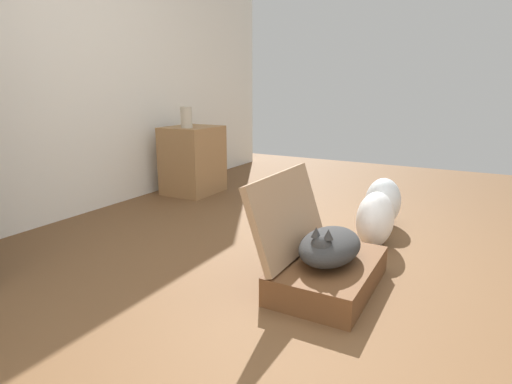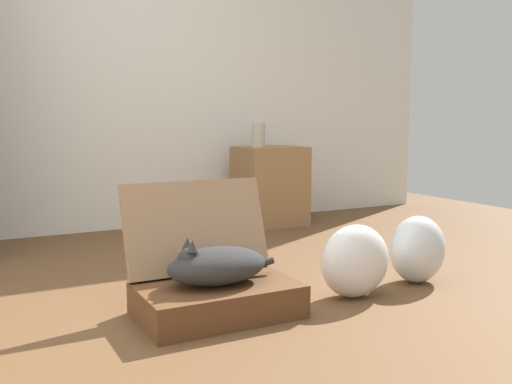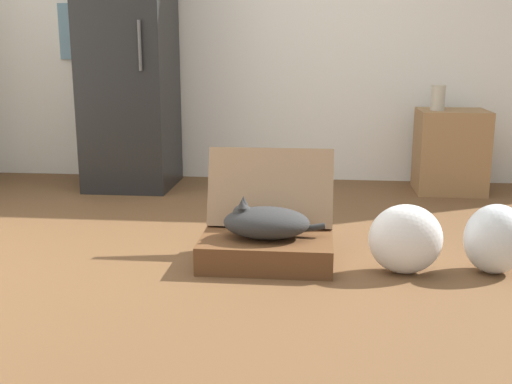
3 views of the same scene
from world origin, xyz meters
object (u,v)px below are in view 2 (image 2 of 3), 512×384
object	(u,v)px
cat	(216,265)
plastic_bag_white	(354,261)
suitcase_base	(217,300)
side_table	(270,186)
vase_tall	(258,135)
plastic_bag_clear	(417,249)

from	to	relation	value
cat	plastic_bag_white	distance (m)	0.70
suitcase_base	cat	world-z (taller)	cat
side_table	vase_tall	world-z (taller)	vase_tall
side_table	cat	bearing A→B (deg)	-125.18
side_table	plastic_bag_clear	bearing A→B (deg)	-94.04
plastic_bag_clear	vase_tall	size ratio (longest dim) A/B	1.87
side_table	vase_tall	distance (m)	0.43
plastic_bag_clear	vase_tall	bearing A→B (deg)	89.99
plastic_bag_white	side_table	distance (m)	1.94
suitcase_base	plastic_bag_clear	bearing A→B (deg)	-0.60
suitcase_base	side_table	xyz separation A→B (m)	(1.25, 1.79, 0.24)
plastic_bag_white	side_table	bearing A→B (deg)	72.92
cat	vase_tall	bearing A→B (deg)	56.99
suitcase_base	cat	xyz separation A→B (m)	(-0.01, 0.00, 0.15)
plastic_bag_white	vase_tall	size ratio (longest dim) A/B	1.93
cat	side_table	size ratio (longest dim) A/B	0.83
suitcase_base	side_table	bearing A→B (deg)	54.97
cat	side_table	distance (m)	2.19
cat	plastic_bag_clear	world-z (taller)	cat
cat	plastic_bag_clear	distance (m)	1.13
suitcase_base	side_table	world-z (taller)	side_table
plastic_bag_white	vase_tall	xyz separation A→B (m)	(0.44, 1.80, 0.55)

